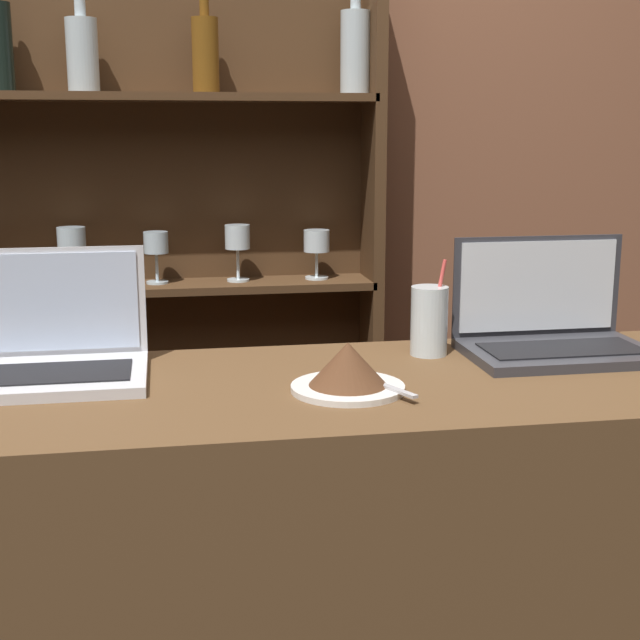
{
  "coord_description": "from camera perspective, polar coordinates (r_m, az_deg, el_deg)",
  "views": [
    {
      "loc": [
        -0.12,
        -1.13,
        1.44
      ],
      "look_at": [
        0.13,
        0.29,
        1.14
      ],
      "focal_mm": 50.0,
      "sensor_mm": 36.0,
      "label": 1
    }
  ],
  "objects": [
    {
      "name": "back_wall",
      "position": [
        2.42,
        -7.31,
        9.75
      ],
      "size": [
        7.0,
        0.06,
        2.7
      ],
      "color": "brown",
      "rests_on": "ground_plane"
    },
    {
      "name": "back_shelf",
      "position": [
        2.38,
        -10.25,
        1.36
      ],
      "size": [
        1.16,
        0.18,
        1.9
      ],
      "color": "#472D19",
      "rests_on": "ground_plane"
    },
    {
      "name": "laptop_near",
      "position": [
        1.57,
        -17.27,
        -1.98
      ],
      "size": [
        0.34,
        0.24,
        0.21
      ],
      "color": "silver",
      "rests_on": "bar_counter"
    },
    {
      "name": "laptop_far",
      "position": [
        1.72,
        14.62,
        -0.58
      ],
      "size": [
        0.34,
        0.23,
        0.21
      ],
      "color": "#333338",
      "rests_on": "bar_counter"
    },
    {
      "name": "cake_plate",
      "position": [
        1.42,
        1.81,
        -3.18
      ],
      "size": [
        0.18,
        0.18,
        0.08
      ],
      "color": "silver",
      "rests_on": "bar_counter"
    },
    {
      "name": "water_glass",
      "position": [
        1.66,
        7.0,
        -0.04
      ],
      "size": [
        0.07,
        0.07,
        0.18
      ],
      "color": "silver",
      "rests_on": "bar_counter"
    }
  ]
}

